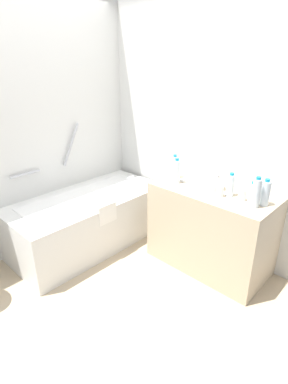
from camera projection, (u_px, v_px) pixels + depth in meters
ground_plane at (105, 302)px, 2.62m from camera, size 3.76×3.76×0.00m
wall_back_tiled at (12, 132)px, 2.93m from camera, size 3.16×0.10×2.57m
wall_right_mirror at (208, 129)px, 3.06m from camera, size 0.10×2.90×2.57m
bathtub at (89, 218)px, 3.37m from camera, size 1.70×0.80×1.29m
vanity_counter at (211, 228)px, 2.96m from camera, size 0.60×1.14×0.82m
sink_basin at (208, 185)px, 2.83m from camera, size 0.30×0.30×0.07m
sink_faucet at (218, 180)px, 2.95m from camera, size 0.11×0.15×0.08m
water_bottle_0 at (177, 172)px, 2.91m from camera, size 0.07×0.07×0.25m
water_bottle_1 at (256, 193)px, 2.42m from camera, size 0.07×0.07×0.26m
water_bottle_2 at (231, 185)px, 2.63m from camera, size 0.07×0.07×0.21m
water_bottle_3 at (265, 193)px, 2.45m from camera, size 0.07×0.07×0.23m
water_bottle_4 at (252, 192)px, 2.53m from camera, size 0.06×0.06×0.18m
water_bottle_5 at (175, 167)px, 3.04m from camera, size 0.06×0.06×0.24m
drinking_glass_0 at (220, 191)px, 2.64m from camera, size 0.06×0.06×0.10m
drinking_glass_1 at (242, 195)px, 2.57m from camera, size 0.07×0.07×0.09m
soap_dish at (185, 180)px, 3.00m from camera, size 0.09×0.06×0.02m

